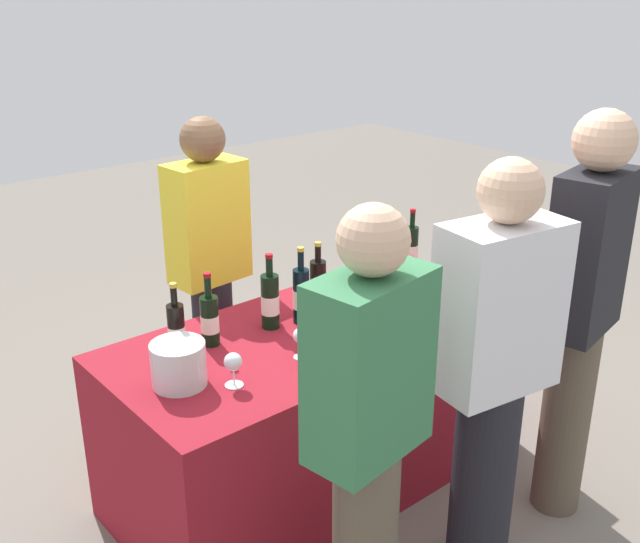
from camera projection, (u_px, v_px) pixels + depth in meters
ground_plane at (320, 475)px, 3.43m from camera, size 12.00×12.00×0.00m
tasting_table at (320, 404)px, 3.30m from camera, size 1.80×0.83×0.75m
wine_bottle_0 at (177, 332)px, 2.85m from camera, size 0.07×0.07×0.32m
wine_bottle_1 at (210, 320)px, 2.97m from camera, size 0.07×0.07×0.30m
wine_bottle_2 at (270, 301)px, 3.11m from camera, size 0.08×0.08×0.32m
wine_bottle_3 at (301, 295)px, 3.16m from camera, size 0.07×0.07×0.34m
wine_bottle_4 at (318, 285)px, 3.27m from camera, size 0.07×0.07×0.32m
wine_bottle_5 at (385, 265)px, 3.51m from camera, size 0.07×0.07×0.32m
wine_bottle_6 at (411, 250)px, 3.67m from camera, size 0.07×0.07×0.33m
wine_glass_0 at (233, 363)px, 2.68m from camera, size 0.07×0.07×0.13m
wine_glass_1 at (301, 337)px, 2.87m from camera, size 0.06×0.06×0.13m
wine_glass_2 at (444, 291)px, 3.27m from camera, size 0.06×0.06×0.13m
wine_glass_3 at (434, 276)px, 3.43m from camera, size 0.07×0.07×0.14m
ice_bucket at (179, 364)px, 2.69m from camera, size 0.20×0.20×0.16m
server_pouring at (210, 264)px, 3.58m from camera, size 0.38×0.23×1.54m
guest_0 at (368, 430)px, 2.29m from camera, size 0.41×0.27×1.55m
guest_1 at (493, 368)px, 2.61m from camera, size 0.45×0.29×1.60m
guest_2 at (581, 305)px, 2.91m from camera, size 0.39×0.26×1.69m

